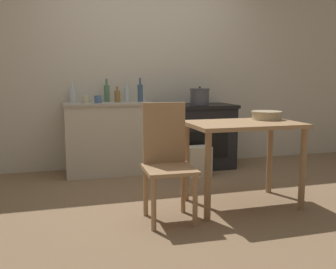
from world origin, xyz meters
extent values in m
plane|color=#896B4C|center=(0.00, 0.00, 0.00)|extent=(14.00, 14.00, 0.00)
cube|color=beige|center=(0.00, 1.58, 1.27)|extent=(8.00, 0.07, 2.55)
cube|color=beige|center=(-0.53, 1.28, 0.42)|extent=(1.03, 0.54, 0.83)
cube|color=#A9A08F|center=(-0.53, 1.28, 0.85)|extent=(1.06, 0.57, 0.03)
cube|color=black|center=(0.58, 1.25, 0.39)|extent=(0.95, 0.59, 0.78)
cube|color=black|center=(0.58, 1.25, 0.80)|extent=(0.99, 0.63, 0.04)
cube|color=black|center=(0.58, 0.95, 0.34)|extent=(0.66, 0.01, 0.33)
cube|color=#A87F56|center=(0.48, -0.27, 0.75)|extent=(0.99, 0.63, 0.03)
cylinder|color=#97724E|center=(0.03, -0.54, 0.37)|extent=(0.06, 0.06, 0.73)
cylinder|color=#97724E|center=(0.92, -0.54, 0.37)|extent=(0.06, 0.06, 0.73)
cylinder|color=#97724E|center=(0.03, 0.00, 0.37)|extent=(0.06, 0.06, 0.73)
cylinder|color=#97724E|center=(0.92, 0.00, 0.37)|extent=(0.06, 0.06, 0.73)
cube|color=#A87F56|center=(-0.27, -0.46, 0.43)|extent=(0.41, 0.41, 0.03)
cube|color=#A87F56|center=(-0.26, -0.28, 0.70)|extent=(0.36, 0.04, 0.51)
cylinder|color=#A87F56|center=(-0.44, -0.62, 0.21)|extent=(0.04, 0.04, 0.42)
cylinder|color=#A87F56|center=(-0.11, -0.63, 0.21)|extent=(0.04, 0.04, 0.42)
cylinder|color=#A87F56|center=(-0.43, -0.29, 0.21)|extent=(0.04, 0.04, 0.42)
cylinder|color=#A87F56|center=(-0.10, -0.30, 0.21)|extent=(0.04, 0.04, 0.42)
cube|color=beige|center=(0.46, 0.78, 0.18)|extent=(0.27, 0.19, 0.36)
cylinder|color=#4C4C51|center=(0.61, 1.18, 0.91)|extent=(0.24, 0.24, 0.19)
cylinder|color=#4C4C51|center=(0.61, 1.18, 1.02)|extent=(0.25, 0.25, 0.02)
sphere|color=black|center=(0.61, 1.18, 1.04)|extent=(0.02, 0.02, 0.02)
cylinder|color=tan|center=(0.79, -0.14, 0.81)|extent=(0.27, 0.27, 0.08)
cylinder|color=tan|center=(0.79, -0.14, 0.84)|extent=(0.29, 0.29, 0.01)
cylinder|color=#517F5B|center=(-0.53, 1.41, 0.97)|extent=(0.07, 0.07, 0.20)
cylinder|color=#517F5B|center=(-0.53, 1.41, 1.11)|extent=(0.03, 0.03, 0.08)
cylinder|color=#3D5675|center=(-0.13, 1.30, 0.97)|extent=(0.07, 0.07, 0.21)
cylinder|color=#3D5675|center=(-0.13, 1.30, 1.12)|extent=(0.03, 0.03, 0.08)
cylinder|color=silver|center=(-0.27, 1.43, 0.95)|extent=(0.06, 0.06, 0.16)
cylinder|color=silver|center=(-0.27, 1.43, 1.06)|extent=(0.02, 0.02, 0.06)
cylinder|color=silver|center=(-0.94, 1.46, 0.95)|extent=(0.07, 0.07, 0.18)
cylinder|color=silver|center=(-0.94, 1.46, 1.07)|extent=(0.03, 0.03, 0.07)
cylinder|color=olive|center=(-0.41, 1.31, 0.93)|extent=(0.07, 0.07, 0.14)
cylinder|color=olive|center=(-0.41, 1.31, 1.03)|extent=(0.03, 0.03, 0.05)
cylinder|color=beige|center=(-0.79, 1.24, 0.91)|extent=(0.09, 0.09, 0.09)
cylinder|color=#4C6B99|center=(-0.66, 1.20, 0.91)|extent=(0.09, 0.09, 0.09)
camera|label=1|loc=(-1.09, -3.26, 1.15)|focal=40.00mm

